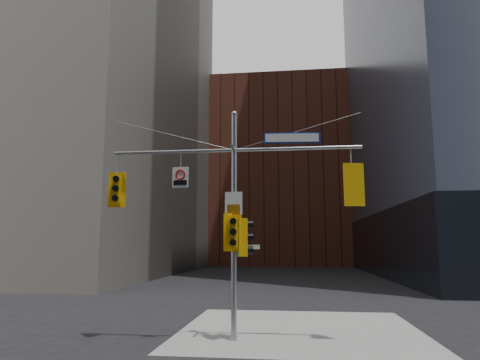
% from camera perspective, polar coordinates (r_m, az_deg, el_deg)
% --- Properties ---
extents(sidewalk_corner, '(8.00, 8.00, 0.15)m').
position_cam_1_polar(sidewalk_corner, '(15.57, 8.00, -19.36)').
color(sidewalk_corner, gray).
rests_on(sidewalk_corner, ground).
extents(brick_midrise, '(26.00, 20.00, 28.00)m').
position_cam_1_polar(brick_midrise, '(70.18, 5.41, 0.46)').
color(brick_midrise, brown).
rests_on(brick_midrise, ground).
extents(signal_assembly, '(8.00, 0.80, 7.30)m').
position_cam_1_polar(signal_assembly, '(13.48, -0.79, -2.58)').
color(signal_assembly, '#93959B').
rests_on(signal_assembly, ground).
extents(traffic_light_west_arm, '(0.55, 0.51, 1.17)m').
position_cam_1_polar(traffic_light_west_arm, '(14.58, -16.16, -1.18)').
color(traffic_light_west_arm, '#FFB90D').
rests_on(traffic_light_west_arm, ground).
extents(traffic_light_east_arm, '(0.63, 0.55, 1.32)m').
position_cam_1_polar(traffic_light_east_arm, '(13.53, 14.73, -0.68)').
color(traffic_light_east_arm, '#FFB90D').
rests_on(traffic_light_east_arm, ground).
extents(traffic_light_pole_side, '(0.49, 0.42, 1.17)m').
position_cam_1_polar(traffic_light_pole_side, '(13.38, 0.61, -7.65)').
color(traffic_light_pole_side, '#FFB90D').
rests_on(traffic_light_pole_side, ground).
extents(traffic_light_pole_front, '(0.56, 0.49, 1.17)m').
position_cam_1_polar(traffic_light_pole_front, '(13.14, -0.97, -6.95)').
color(traffic_light_pole_front, '#FFB90D').
rests_on(traffic_light_pole_front, ground).
extents(street_sign_blade, '(1.79, 0.17, 0.35)m').
position_cam_1_polar(street_sign_blade, '(13.70, 6.94, 5.61)').
color(street_sign_blade, navy).
rests_on(street_sign_blade, ground).
extents(regulatory_sign_arm, '(0.54, 0.09, 0.67)m').
position_cam_1_polar(regulatory_sign_arm, '(13.90, -7.96, 0.45)').
color(regulatory_sign_arm, silver).
rests_on(regulatory_sign_arm, ground).
extents(regulatory_sign_pole, '(0.55, 0.07, 0.72)m').
position_cam_1_polar(regulatory_sign_pole, '(13.35, -0.86, -3.20)').
color(regulatory_sign_pole, silver).
rests_on(regulatory_sign_pole, ground).
extents(street_blade_ew, '(0.70, 0.11, 0.14)m').
position_cam_1_polar(street_blade_ew, '(13.36, 1.13, -8.92)').
color(street_blade_ew, silver).
rests_on(street_blade_ew, ground).
extents(street_blade_ns, '(0.11, 0.73, 0.15)m').
position_cam_1_polar(street_blade_ns, '(13.86, -0.55, -9.92)').
color(street_blade_ns, '#145926').
rests_on(street_blade_ns, ground).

